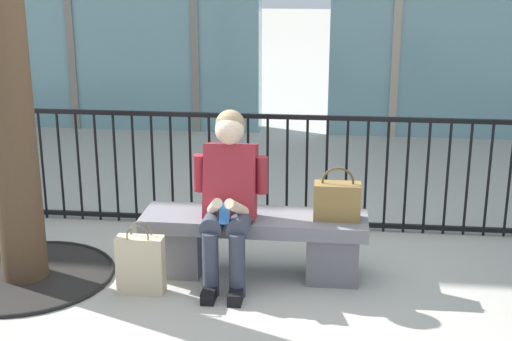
% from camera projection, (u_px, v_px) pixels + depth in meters
% --- Properties ---
extents(ground_plane, '(60.00, 60.00, 0.00)m').
position_uv_depth(ground_plane, '(254.00, 273.00, 5.12)').
color(ground_plane, '#B2ADA3').
extents(stone_bench, '(1.60, 0.44, 0.45)m').
position_uv_depth(stone_bench, '(254.00, 238.00, 5.05)').
color(stone_bench, slate).
rests_on(stone_bench, ground).
extents(seated_person_with_phone, '(0.52, 0.66, 1.21)m').
position_uv_depth(seated_person_with_phone, '(229.00, 193.00, 4.83)').
color(seated_person_with_phone, '#383D4C').
rests_on(seated_person_with_phone, ground).
extents(handbag_on_bench, '(0.32, 0.16, 0.38)m').
position_uv_depth(handbag_on_bench, '(337.00, 200.00, 4.88)').
color(handbag_on_bench, olive).
rests_on(handbag_on_bench, stone_bench).
extents(shopping_bag, '(0.32, 0.12, 0.50)m').
position_uv_depth(shopping_bag, '(141.00, 264.00, 4.77)').
color(shopping_bag, beige).
rests_on(shopping_bag, ground).
extents(plaza_railing, '(7.54, 0.04, 0.98)m').
position_uv_depth(plaza_railing, '(267.00, 171.00, 5.88)').
color(plaza_railing, black).
rests_on(plaza_railing, ground).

